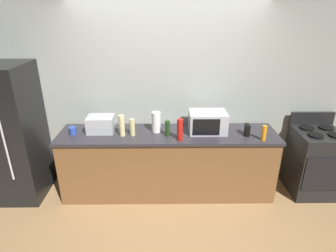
{
  "coord_description": "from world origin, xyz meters",
  "views": [
    {
      "loc": [
        -0.03,
        -2.95,
        2.43
      ],
      "look_at": [
        0.0,
        0.4,
        1.0
      ],
      "focal_mm": 30.3,
      "sensor_mm": 36.0,
      "label": 1
    }
  ],
  "objects_px": {
    "refrigerator": "(10,134)",
    "paper_towel_roll": "(156,122)",
    "toaster_oven": "(101,124)",
    "bottle_wine": "(168,128)",
    "stove_range": "(314,162)",
    "bottle_dish_soap": "(264,133)",
    "bottle_vinegar": "(132,127)",
    "mug_blue": "(73,131)",
    "microwave": "(208,122)",
    "cordless_phone": "(247,130)",
    "bottle_hand_soap": "(122,126)",
    "bottle_hot_sauce": "(180,130)"
  },
  "relations": [
    {
      "from": "paper_towel_roll",
      "to": "mug_blue",
      "type": "distance_m",
      "value": 1.08
    },
    {
      "from": "refrigerator",
      "to": "toaster_oven",
      "type": "bearing_deg",
      "value": 2.94
    },
    {
      "from": "toaster_oven",
      "to": "bottle_vinegar",
      "type": "xyz_separation_m",
      "value": [
        0.42,
        -0.13,
        0.01
      ]
    },
    {
      "from": "mug_blue",
      "to": "toaster_oven",
      "type": "bearing_deg",
      "value": 11.44
    },
    {
      "from": "bottle_hot_sauce",
      "to": "bottle_wine",
      "type": "bearing_deg",
      "value": 141.24
    },
    {
      "from": "cordless_phone",
      "to": "bottle_vinegar",
      "type": "distance_m",
      "value": 1.45
    },
    {
      "from": "refrigerator",
      "to": "stove_range",
      "type": "xyz_separation_m",
      "value": [
        4.05,
        0.0,
        -0.44
      ]
    },
    {
      "from": "toaster_oven",
      "to": "bottle_hand_soap",
      "type": "relative_size",
      "value": 1.24
    },
    {
      "from": "microwave",
      "to": "paper_towel_roll",
      "type": "bearing_deg",
      "value": 179.81
    },
    {
      "from": "bottle_dish_soap",
      "to": "bottle_vinegar",
      "type": "distance_m",
      "value": 1.63
    },
    {
      "from": "bottle_dish_soap",
      "to": "bottle_hand_soap",
      "type": "relative_size",
      "value": 0.7
    },
    {
      "from": "bottle_dish_soap",
      "to": "bottle_hand_soap",
      "type": "xyz_separation_m",
      "value": [
        -1.75,
        0.16,
        0.04
      ]
    },
    {
      "from": "bottle_wine",
      "to": "bottle_hot_sauce",
      "type": "distance_m",
      "value": 0.2
    },
    {
      "from": "bottle_hand_soap",
      "to": "stove_range",
      "type": "bearing_deg",
      "value": 1.49
    },
    {
      "from": "paper_towel_roll",
      "to": "bottle_hand_soap",
      "type": "relative_size",
      "value": 0.99
    },
    {
      "from": "cordless_phone",
      "to": "bottle_vinegar",
      "type": "height_order",
      "value": "bottle_vinegar"
    },
    {
      "from": "toaster_oven",
      "to": "bottle_dish_soap",
      "type": "distance_m",
      "value": 2.06
    },
    {
      "from": "stove_range",
      "to": "bottle_vinegar",
      "type": "xyz_separation_m",
      "value": [
        -2.45,
        -0.07,
        0.55
      ]
    },
    {
      "from": "cordless_phone",
      "to": "mug_blue",
      "type": "height_order",
      "value": "cordless_phone"
    },
    {
      "from": "refrigerator",
      "to": "bottle_wine",
      "type": "distance_m",
      "value": 2.05
    },
    {
      "from": "bottle_vinegar",
      "to": "bottle_hand_soap",
      "type": "height_order",
      "value": "bottle_hand_soap"
    },
    {
      "from": "toaster_oven",
      "to": "paper_towel_roll",
      "type": "distance_m",
      "value": 0.72
    },
    {
      "from": "microwave",
      "to": "bottle_dish_soap",
      "type": "height_order",
      "value": "microwave"
    },
    {
      "from": "stove_range",
      "to": "microwave",
      "type": "bearing_deg",
      "value": 178.15
    },
    {
      "from": "microwave",
      "to": "bottle_vinegar",
      "type": "bearing_deg",
      "value": -173.32
    },
    {
      "from": "mug_blue",
      "to": "bottle_wine",
      "type": "bearing_deg",
      "value": -3.32
    },
    {
      "from": "bottle_wine",
      "to": "bottle_vinegar",
      "type": "bearing_deg",
      "value": 177.87
    },
    {
      "from": "bottle_vinegar",
      "to": "bottle_hot_sauce",
      "type": "bearing_deg",
      "value": -12.97
    },
    {
      "from": "microwave",
      "to": "mug_blue",
      "type": "distance_m",
      "value": 1.74
    },
    {
      "from": "mug_blue",
      "to": "microwave",
      "type": "bearing_deg",
      "value": 1.94
    },
    {
      "from": "toaster_oven",
      "to": "mug_blue",
      "type": "relative_size",
      "value": 3.59
    },
    {
      "from": "bottle_hand_soap",
      "to": "refrigerator",
      "type": "bearing_deg",
      "value": 177.38
    },
    {
      "from": "toaster_oven",
      "to": "refrigerator",
      "type": "bearing_deg",
      "value": -177.06
    },
    {
      "from": "stove_range",
      "to": "microwave",
      "type": "height_order",
      "value": "microwave"
    },
    {
      "from": "refrigerator",
      "to": "mug_blue",
      "type": "xyz_separation_m",
      "value": [
        0.82,
        -0.01,
        0.05
      ]
    },
    {
      "from": "stove_range",
      "to": "cordless_phone",
      "type": "relative_size",
      "value": 7.2
    },
    {
      "from": "toaster_oven",
      "to": "bottle_wine",
      "type": "xyz_separation_m",
      "value": [
        0.87,
        -0.14,
        -0.0
      ]
    },
    {
      "from": "mug_blue",
      "to": "bottle_hand_soap",
      "type": "bearing_deg",
      "value": -4.99
    },
    {
      "from": "paper_towel_roll",
      "to": "bottle_dish_soap",
      "type": "distance_m",
      "value": 1.35
    },
    {
      "from": "refrigerator",
      "to": "bottle_hot_sauce",
      "type": "distance_m",
      "value": 2.21
    },
    {
      "from": "paper_towel_roll",
      "to": "microwave",
      "type": "bearing_deg",
      "value": -0.19
    },
    {
      "from": "stove_range",
      "to": "bottle_dish_soap",
      "type": "xyz_separation_m",
      "value": [
        -0.83,
        -0.23,
        0.54
      ]
    },
    {
      "from": "toaster_oven",
      "to": "cordless_phone",
      "type": "bearing_deg",
      "value": -4.21
    },
    {
      "from": "refrigerator",
      "to": "bottle_dish_soap",
      "type": "xyz_separation_m",
      "value": [
        3.22,
        -0.23,
        0.1
      ]
    },
    {
      "from": "paper_towel_roll",
      "to": "bottle_wine",
      "type": "xyz_separation_m",
      "value": [
        0.15,
        -0.13,
        -0.03
      ]
    },
    {
      "from": "refrigerator",
      "to": "bottle_dish_soap",
      "type": "relative_size",
      "value": 9.35
    },
    {
      "from": "stove_range",
      "to": "bottle_hand_soap",
      "type": "relative_size",
      "value": 3.94
    },
    {
      "from": "refrigerator",
      "to": "toaster_oven",
      "type": "height_order",
      "value": "refrigerator"
    },
    {
      "from": "toaster_oven",
      "to": "mug_blue",
      "type": "xyz_separation_m",
      "value": [
        -0.35,
        -0.07,
        -0.06
      ]
    },
    {
      "from": "refrigerator",
      "to": "paper_towel_roll",
      "type": "relative_size",
      "value": 6.67
    }
  ]
}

